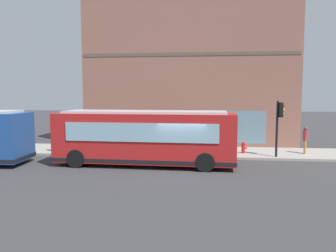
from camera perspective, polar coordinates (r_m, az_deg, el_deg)
name	(u,v)px	position (r m, az deg, el deg)	size (l,w,h in m)	color
ground	(182,168)	(17.93, 2.53, -7.33)	(120.00, 120.00, 0.00)	#38383A
sidewalk_curb	(187,152)	(22.46, 3.28, -4.51)	(4.08, 40.00, 0.15)	#9E9991
building_corner	(191,67)	(27.98, 3.96, 10.17)	(7.53, 16.03, 12.52)	#8C5B4C
city_bus_nearside	(145,138)	(18.47, -4.04, -2.06)	(2.88, 10.12, 3.07)	red
traffic_light_near_corner	(279,118)	(21.10, 18.81, 1.33)	(0.32, 0.49, 3.44)	black
fire_hydrant	(243,148)	(22.08, 12.98, -3.66)	(0.35, 0.35, 0.74)	red
pedestrian_near_hydrant	(213,138)	(21.86, 7.79, -2.13)	(0.32, 0.32, 1.65)	#B23338
pedestrian_by_light_pole	(305,138)	(23.00, 22.75, -1.94)	(0.32, 0.32, 1.76)	gold
pedestrian_near_building_entrance	(55,137)	(23.22, -19.07, -1.81)	(0.32, 0.32, 1.72)	#3359A5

